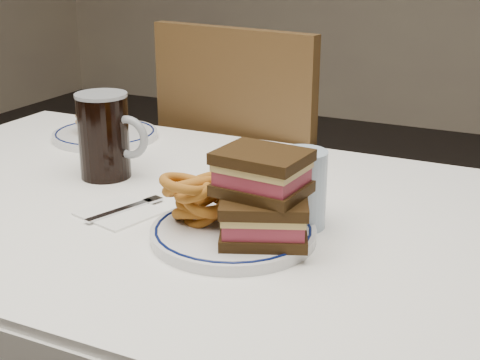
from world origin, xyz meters
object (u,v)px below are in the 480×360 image
at_px(main_plate, 233,232).
at_px(reuben_sandwich, 263,196).
at_px(far_plate, 105,134).
at_px(beer_mug, 105,135).
at_px(chair_far, 259,192).

bearing_deg(main_plate, reuben_sandwich, -10.58).
bearing_deg(far_plate, beer_mug, -52.52).
height_order(reuben_sandwich, far_plate, reuben_sandwich).
relative_size(reuben_sandwich, far_plate, 0.65).
bearing_deg(far_plate, chair_far, 52.70).
bearing_deg(main_plate, chair_far, 110.87).
height_order(main_plate, reuben_sandwich, reuben_sandwich).
bearing_deg(reuben_sandwich, far_plate, 146.39).
bearing_deg(chair_far, reuben_sandwich, -65.67).
xyz_separation_m(chair_far, beer_mug, (-0.08, -0.55, 0.29)).
bearing_deg(main_plate, beer_mug, 156.57).
bearing_deg(reuben_sandwich, beer_mug, 158.18).
distance_m(main_plate, reuben_sandwich, 0.09).
bearing_deg(reuben_sandwich, main_plate, 169.42).
bearing_deg(chair_far, main_plate, -69.13).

